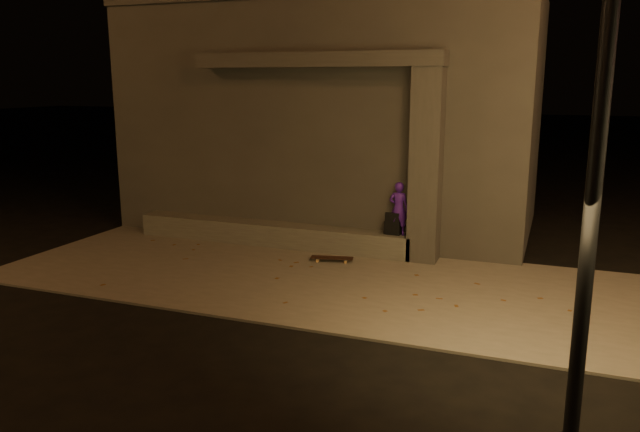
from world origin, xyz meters
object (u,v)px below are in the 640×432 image
at_px(column, 426,166).
at_px(backpack, 393,227).
at_px(skateboard, 332,258).
at_px(skateboarder, 399,208).

relative_size(column, backpack, 8.25).
relative_size(column, skateboard, 4.37).
bearing_deg(column, backpack, -180.00).
bearing_deg(skateboard, backpack, 25.70).
relative_size(backpack, skateboard, 0.53).
xyz_separation_m(backpack, skateboard, (-0.98, -0.76, -0.53)).
relative_size(column, skateboarder, 3.50).
xyz_separation_m(skateboarder, skateboard, (-1.08, -0.76, -0.89)).
bearing_deg(skateboarder, column, -179.57).
distance_m(skateboarder, skateboard, 1.59).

